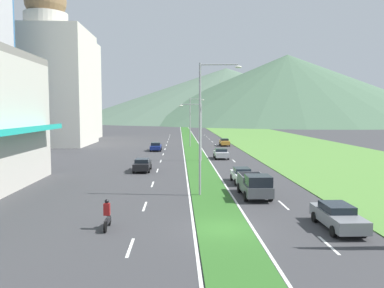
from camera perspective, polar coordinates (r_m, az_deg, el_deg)
name	(u,v)px	position (r m, az deg, el deg)	size (l,w,h in m)	color
ground_plane	(224,230)	(23.27, 4.69, -12.43)	(600.00, 600.00, 0.00)	#38383A
grass_median	(191,144)	(82.40, -0.18, 0.02)	(3.20, 240.00, 0.06)	#2D6023
grass_verge_right	(287,144)	(85.58, 13.75, 0.06)	(24.00, 240.00, 0.06)	#518438
lane_dash_left_2	(130,248)	(20.59, -9.07, -14.78)	(0.16, 2.80, 0.01)	silver
lane_dash_left_3	(145,206)	(28.79, -6.95, -9.07)	(0.16, 2.80, 0.01)	silver
lane_dash_left_4	(153,184)	(37.16, -5.81, -5.90)	(0.16, 2.80, 0.01)	silver
lane_dash_left_5	(157,171)	(45.61, -5.10, -3.90)	(0.16, 2.80, 0.01)	silver
lane_dash_left_6	(161,161)	(54.11, -4.61, -2.53)	(0.16, 2.80, 0.01)	silver
lane_dash_left_7	(163,154)	(62.63, -4.26, -1.53)	(0.16, 2.80, 0.01)	silver
lane_dash_left_8	(165,149)	(71.17, -3.99, -0.77)	(0.16, 2.80, 0.01)	silver
lane_dash_left_9	(166,145)	(79.72, -3.78, -0.17)	(0.16, 2.80, 0.01)	silver
lane_dash_left_10	(168,142)	(88.28, -3.61, 0.31)	(0.16, 2.80, 0.01)	silver
lane_dash_left_11	(169,139)	(96.84, -3.47, 0.71)	(0.16, 2.80, 0.01)	silver
lane_dash_left_12	(169,137)	(105.41, -3.35, 1.04)	(0.16, 2.80, 0.01)	silver
lane_dash_left_13	(170,135)	(113.98, -3.25, 1.33)	(0.16, 2.80, 0.01)	silver
lane_dash_right_2	(329,245)	(21.86, 19.41, -13.83)	(0.16, 2.80, 0.01)	silver
lane_dash_right_3	(284,205)	(29.71, 13.30, -8.73)	(0.16, 2.80, 0.01)	silver
lane_dash_right_4	(259,184)	(37.88, 9.86, -5.74)	(0.16, 2.80, 0.01)	silver
lane_dash_right_5	(244,170)	(46.20, 7.66, -3.81)	(0.16, 2.80, 0.01)	silver
lane_dash_right_6	(234,161)	(54.60, 6.15, -2.47)	(0.16, 2.80, 0.01)	silver
lane_dash_right_7	(226,154)	(63.06, 5.04, -1.49)	(0.16, 2.80, 0.01)	silver
lane_dash_right_8	(220,149)	(71.55, 4.20, -0.74)	(0.16, 2.80, 0.01)	silver
lane_dash_right_9	(216,145)	(80.06, 3.54, -0.15)	(0.16, 2.80, 0.01)	silver
lane_dash_right_10	(212,142)	(88.58, 3.00, 0.33)	(0.16, 2.80, 0.01)	silver
lane_dash_right_11	(209,139)	(97.12, 2.56, 0.73)	(0.16, 2.80, 0.01)	silver
lane_dash_right_12	(207,137)	(105.66, 2.19, 1.06)	(0.16, 2.80, 0.01)	silver
lane_dash_right_13	(205,135)	(114.21, 1.87, 1.34)	(0.16, 2.80, 0.01)	silver
edge_line_median_left	(183,144)	(82.37, -1.39, 0.00)	(0.16, 240.00, 0.01)	silver
edge_line_median_right	(199,144)	(82.48, 1.04, 0.01)	(0.16, 240.00, 0.01)	silver
domed_building	(48,79)	(85.90, -20.42, 8.88)	(16.80, 16.80, 33.25)	beige
midrise_colored	(70,91)	(103.99, -17.48, 7.48)	(13.30, 13.30, 24.31)	beige
hill_far_left	(30,93)	(310.96, -22.75, 6.88)	(120.18, 120.18, 40.43)	#3D5647
hill_far_center	(226,95)	(286.93, 5.01, 7.23)	(224.70, 224.70, 38.38)	#516B56
hill_far_right	(287,89)	(254.93, 13.76, 7.89)	(202.10, 202.10, 42.57)	#47664C
street_lamp_near	(204,121)	(31.44, 1.81, 3.47)	(3.40, 0.52, 10.77)	#99999E
street_lamp_mid	(198,127)	(53.82, 0.93, 2.47)	(3.14, 0.31, 8.02)	#99999E
street_lamp_far	(192,119)	(76.08, -0.06, 3.70)	(2.83, 0.46, 9.48)	#99999E
car_0	(224,142)	(78.10, 4.79, 0.28)	(1.87, 4.23, 1.47)	#C6842D
car_1	(142,165)	(45.22, -7.31, -3.02)	(1.93, 4.52, 1.47)	black
car_2	(156,147)	(68.36, -5.34, -0.37)	(1.96, 4.59, 1.48)	navy
car_3	(242,175)	(37.98, 7.36, -4.56)	(1.86, 4.46, 1.43)	silver
car_4	(338,216)	(24.70, 20.61, -9.89)	(1.93, 4.75, 1.45)	slate
car_5	(221,153)	(56.90, 4.29, -1.40)	(2.04, 4.02, 1.46)	#B2B2B7
pickup_truck_0	(255,185)	(31.63, 9.23, -6.02)	(2.18, 5.40, 2.00)	#515459
motorcycle_rider	(107,217)	(23.64, -12.35, -10.37)	(0.36, 2.00, 1.80)	black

